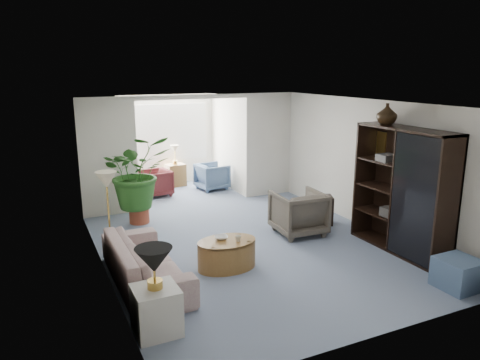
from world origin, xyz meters
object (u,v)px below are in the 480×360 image
table_lamp (154,260)px  entertainment_cabinet (402,190)px  coffee_table (227,254)px  ottoman (458,273)px  sunroom_chair_blue (212,176)px  sofa (145,262)px  sunroom_table (176,175)px  side_table_dark (320,210)px  end_table (156,310)px  sunroom_chair_maroon (155,183)px  coffee_bowl (221,237)px  plant_pot (139,215)px  floor_lamp (106,180)px  cabinet_urn (387,114)px  wingback_chair (298,213)px  coffee_cup (238,239)px  framed_picture (376,143)px

table_lamp → entertainment_cabinet: size_ratio=0.21×
coffee_table → ottoman: bearing=-36.9°
sunroom_chair_blue → sofa: bearing=141.1°
entertainment_cabinet → sunroom_table: size_ratio=3.60×
side_table_dark → end_table: bearing=-148.7°
entertainment_cabinet → sunroom_chair_maroon: size_ratio=2.97×
coffee_bowl → sunroom_chair_blue: sunroom_chair_blue is taller
sofa → sunroom_chair_blue: 5.39m
end_table → plant_pot: 4.13m
sunroom_chair_blue → side_table_dark: bearing=-171.4°
table_lamp → coffee_table: size_ratio=0.46×
end_table → floor_lamp: floor_lamp is taller
coffee_table → side_table_dark: 2.78m
cabinet_urn → sunroom_table: cabinet_urn is taller
coffee_table → table_lamp: bearing=-138.4°
sunroom_chair_maroon → coffee_bowl: bearing=-8.5°
wingback_chair → sunroom_chair_blue: (-0.25, 3.76, -0.08)m
coffee_bowl → wingback_chair: 2.03m
sunroom_chair_maroon → sunroom_table: (0.75, 0.75, -0.03)m
sofa → floor_lamp: 1.75m
side_table_dark → plant_pot: side_table_dark is taller
sofa → coffee_bowl: sofa is taller
ottoman → sunroom_chair_maroon: (-2.61, 6.63, 0.11)m
entertainment_cabinet → sunroom_table: entertainment_cabinet is taller
end_table → sunroom_table: sunroom_table is taller
end_table → coffee_cup: bearing=36.7°
wingback_chair → sunroom_chair_blue: bearing=-82.6°
floor_lamp → ottoman: (4.23, -3.53, -1.03)m
end_table → entertainment_cabinet: entertainment_cabinet is taller
plant_pot → coffee_cup: bearing=-72.6°
sofa → ottoman: size_ratio=4.05×
plant_pot → sunroom_chair_maroon: sunroom_chair_maroon is taller
ottoman → sunroom_chair_maroon: size_ratio=0.76×
ottoman → sunroom_chair_blue: (-1.11, 6.63, 0.12)m
framed_picture → plant_pot: framed_picture is taller
sunroom_table → coffee_cup: bearing=-97.3°
coffee_cup → sunroom_chair_maroon: size_ratio=0.13×
ottoman → sunroom_chair_blue: 6.72m
floor_lamp → wingback_chair: (3.37, -0.67, -0.84)m
coffee_table → wingback_chair: wingback_chair is taller
coffee_cup → entertainment_cabinet: 2.92m
table_lamp → coffee_bowl: (1.43, 1.41, -0.44)m
coffee_bowl → sunroom_table: (0.89, 5.25, -0.18)m
framed_picture → floor_lamp: framed_picture is taller
ottoman → coffee_cup: bearing=142.9°
sunroom_chair_blue → sunroom_chair_maroon: size_ratio=1.04×
sofa → sunroom_table: sofa is taller
coffee_cup → entertainment_cabinet: entertainment_cabinet is taller
side_table_dark → sunroom_table: bearing=111.9°
cabinet_urn → entertainment_cabinet: bearing=-90.0°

